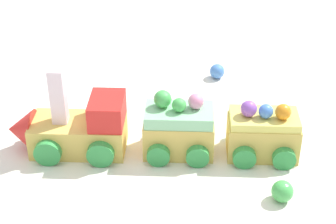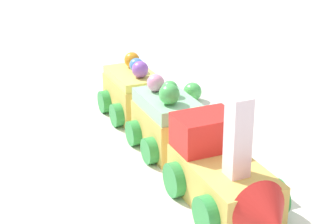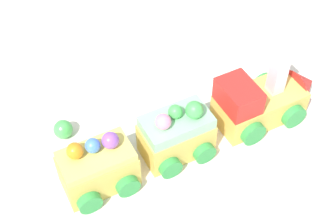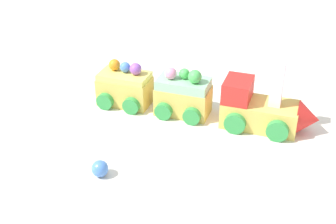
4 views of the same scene
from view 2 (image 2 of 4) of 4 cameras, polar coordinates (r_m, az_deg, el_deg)
ground_plane at (r=0.53m, az=-2.16°, el=-6.92°), size 10.00×10.00×0.00m
display_board at (r=0.53m, az=-2.17°, el=-6.36°), size 0.63×0.45×0.01m
cake_train_locomotive at (r=0.45m, az=6.15°, el=-6.90°), size 0.14×0.08×0.10m
cake_car_mint at (r=0.55m, az=-0.12°, el=-1.05°), size 0.08×0.07×0.08m
cake_car_lemon at (r=0.63m, az=-3.53°, el=1.91°), size 0.08×0.07×0.07m
gumball_green at (r=0.68m, az=2.50°, el=2.07°), size 0.02×0.02×0.02m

